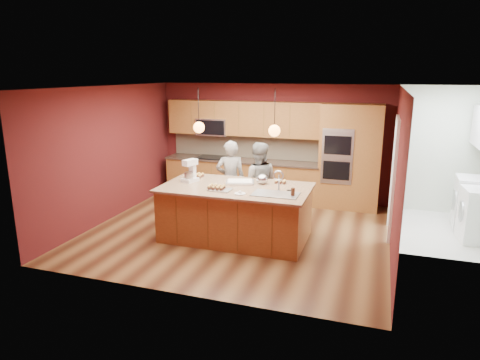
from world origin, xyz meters
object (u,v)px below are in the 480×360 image
(person_right, at_px, (258,183))
(stand_mixer, at_px, (190,172))
(island, at_px, (237,212))
(mixing_bowl, at_px, (262,179))
(person_left, at_px, (231,180))

(person_right, bearing_deg, stand_mixer, 26.66)
(island, distance_m, person_right, 1.05)
(island, xyz_separation_m, person_right, (0.12, 0.99, 0.32))
(island, height_order, person_right, person_right)
(person_right, xyz_separation_m, stand_mixer, (-1.06, -0.90, 0.34))
(stand_mixer, distance_m, mixing_bowl, 1.35)
(person_left, bearing_deg, stand_mixer, 42.59)
(person_right, bearing_deg, person_left, -13.80)
(island, height_order, stand_mixer, stand_mixer)
(stand_mixer, xyz_separation_m, mixing_bowl, (1.33, 0.24, -0.09))
(person_left, relative_size, mixing_bowl, 7.36)
(mixing_bowl, bearing_deg, stand_mixer, -169.54)
(mixing_bowl, bearing_deg, person_right, 112.19)
(person_right, height_order, stand_mixer, person_right)
(person_left, xyz_separation_m, person_right, (0.58, 0.00, -0.00))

